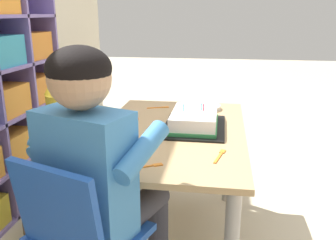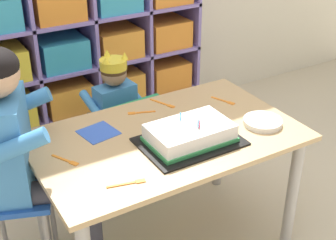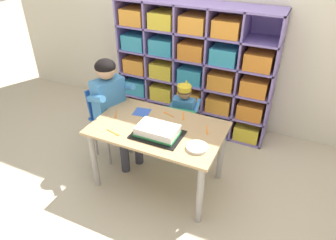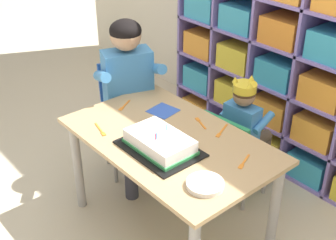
{
  "view_description": "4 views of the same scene",
  "coord_description": "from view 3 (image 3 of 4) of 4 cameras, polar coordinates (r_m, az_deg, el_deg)",
  "views": [
    {
      "loc": [
        -1.62,
        -0.23,
        1.16
      ],
      "look_at": [
        0.04,
        0.02,
        0.66
      ],
      "focal_mm": 38.62,
      "sensor_mm": 36.0,
      "label": 1
    },
    {
      "loc": [
        -0.89,
        -1.51,
        1.66
      ],
      "look_at": [
        -0.01,
        -0.03,
        0.71
      ],
      "focal_mm": 51.03,
      "sensor_mm": 36.0,
      "label": 2
    },
    {
      "loc": [
        1.01,
        -1.99,
        2.12
      ],
      "look_at": [
        0.1,
        -0.02,
        0.73
      ],
      "focal_mm": 33.39,
      "sensor_mm": 36.0,
      "label": 3
    },
    {
      "loc": [
        1.54,
        -1.32,
        1.91
      ],
      "look_at": [
        -0.04,
        0.02,
        0.71
      ],
      "focal_mm": 48.95,
      "sensor_mm": 36.0,
      "label": 4
    }
  ],
  "objects": [
    {
      "name": "adult_helper_seated",
      "position": [
        3.03,
        -10.06,
        3.43
      ],
      "size": [
        0.48,
        0.46,
        1.07
      ],
      "rotation": [
        0.0,
        0.0,
        1.22
      ],
      "color": "#3D7FBC",
      "rests_on": "ground"
    },
    {
      "name": "child_with_crown",
      "position": [
        3.21,
        3.13,
        2.2
      ],
      "size": [
        0.31,
        0.31,
        0.81
      ],
      "rotation": [
        0.0,
        0.0,
        3.23
      ],
      "color": "#3D7FBC",
      "rests_on": "ground"
    },
    {
      "name": "activity_table",
      "position": [
        2.74,
        -1.84,
        -2.96
      ],
      "size": [
        1.13,
        0.7,
        0.62
      ],
      "color": "tan",
      "rests_on": "ground"
    },
    {
      "name": "paper_napkin_square",
      "position": [
        2.9,
        -4.79,
        1.46
      ],
      "size": [
        0.17,
        0.17,
        0.0
      ],
      "primitive_type": "cube",
      "rotation": [
        0.0,
        0.0,
        0.16
      ],
      "color": "#3356B7",
      "rests_on": "activity_table"
    },
    {
      "name": "fork_scattered_mid_table",
      "position": [
        2.83,
        2.81,
        0.68
      ],
      "size": [
        0.07,
        0.14,
        0.0
      ],
      "rotation": [
        0.0,
        0.0,
        1.97
      ],
      "color": "orange",
      "rests_on": "activity_table"
    },
    {
      "name": "fork_near_cake_tray",
      "position": [
        2.66,
        7.14,
        -1.89
      ],
      "size": [
        0.06,
        0.13,
        0.0
      ],
      "rotation": [
        0.0,
        0.0,
        1.95
      ],
      "color": "orange",
      "rests_on": "activity_table"
    },
    {
      "name": "fork_near_child_seat",
      "position": [
        2.86,
        0.03,
        1.11
      ],
      "size": [
        0.13,
        0.06,
        0.0
      ],
      "rotation": [
        0.0,
        0.0,
        5.93
      ],
      "color": "orange",
      "rests_on": "activity_table"
    },
    {
      "name": "birthday_cake_on_tray",
      "position": [
        2.57,
        -1.94,
        -2.1
      ],
      "size": [
        0.41,
        0.29,
        0.12
      ],
      "color": "black",
      "rests_on": "activity_table"
    },
    {
      "name": "fork_beside_plate_stack",
      "position": [
        2.89,
        -9.49,
        1.0
      ],
      "size": [
        0.07,
        0.12,
        0.0
      ],
      "rotation": [
        0.0,
        0.0,
        2.06
      ],
      "color": "orange",
      "rests_on": "activity_table"
    },
    {
      "name": "ground",
      "position": [
        3.08,
        -1.67,
        -11.01
      ],
      "size": [
        16.0,
        16.0,
        0.0
      ],
      "primitive_type": "plane",
      "color": "beige"
    },
    {
      "name": "paper_plate_stack",
      "position": [
        2.44,
        5.32,
        -4.99
      ],
      "size": [
        0.17,
        0.17,
        0.02
      ],
      "primitive_type": "cylinder",
      "color": "white",
      "rests_on": "activity_table"
    },
    {
      "name": "classroom_back_wall",
      "position": [
        3.56,
        8.17,
        20.04
      ],
      "size": [
        5.53,
        0.1,
        2.73
      ],
      "primitive_type": "cube",
      "color": "beige",
      "rests_on": "ground"
    },
    {
      "name": "fork_at_table_front_edge",
      "position": [
        2.65,
        -9.9,
        -2.32
      ],
      "size": [
        0.14,
        0.05,
        0.0
      ],
      "rotation": [
        0.0,
        0.0,
        2.91
      ],
      "color": "orange",
      "rests_on": "activity_table"
    },
    {
      "name": "storage_cubby_shelf",
      "position": [
        3.58,
        4.56,
        8.84
      ],
      "size": [
        1.77,
        0.38,
        1.43
      ],
      "color": "#7F6BB2",
      "rests_on": "ground"
    },
    {
      "name": "classroom_chair_adult_side",
      "position": [
        3.22,
        -10.94,
        1.01
      ],
      "size": [
        0.41,
        0.42,
        0.75
      ],
      "rotation": [
        0.0,
        0.0,
        1.22
      ],
      "color": "#1E4CA8",
      "rests_on": "ground"
    },
    {
      "name": "classroom_chair_blue",
      "position": [
        3.2,
        2.5,
        -0.86
      ],
      "size": [
        0.38,
        0.34,
        0.6
      ],
      "rotation": [
        0.0,
        0.0,
        3.23
      ],
      "color": "#238451",
      "rests_on": "ground"
    }
  ]
}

